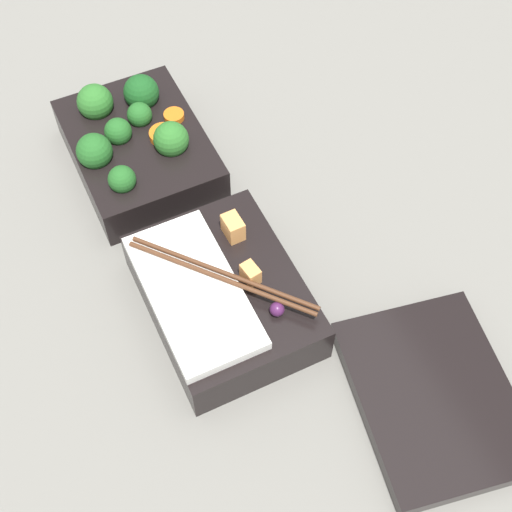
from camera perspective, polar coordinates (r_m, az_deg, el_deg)
ground_plane at (r=0.83m, az=-6.32°, el=1.83°), size 3.00×3.00×0.00m
bento_tray_vegetable at (r=0.88m, az=-9.52°, el=8.72°), size 0.20×0.15×0.09m
bento_tray_rice at (r=0.75m, az=-2.83°, el=-3.12°), size 0.20×0.15×0.08m
bento_lid at (r=0.74m, az=14.02°, el=-10.78°), size 0.22×0.18×0.02m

